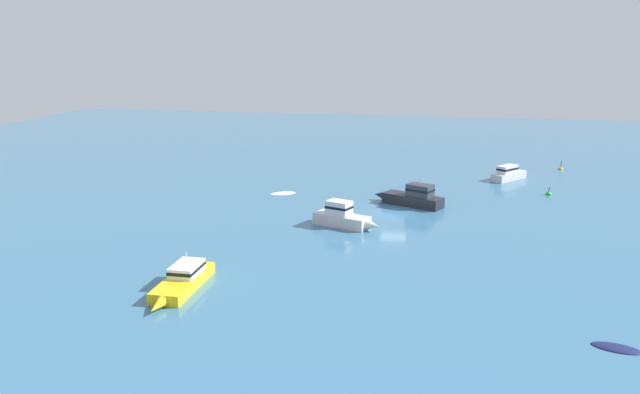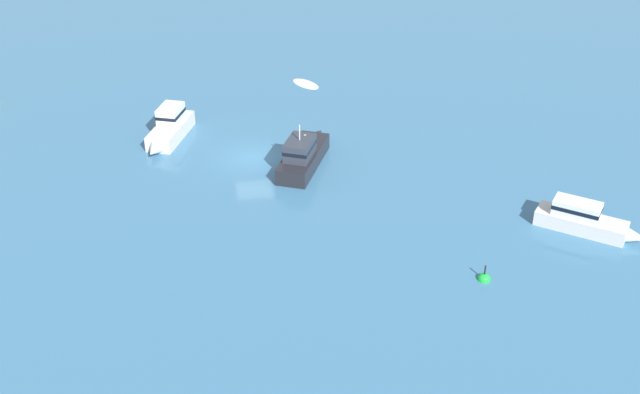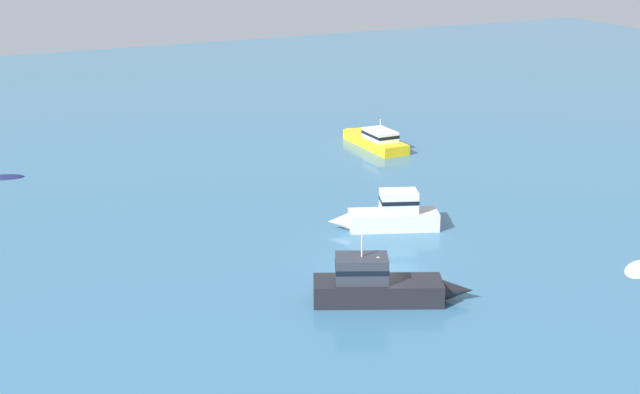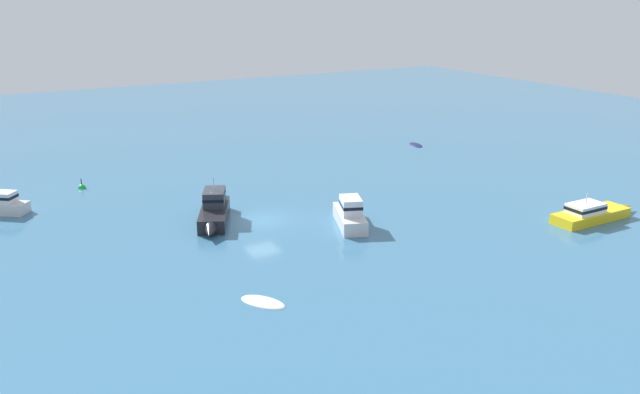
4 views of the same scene
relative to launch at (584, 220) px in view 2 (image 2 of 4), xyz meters
The scene contains 6 objects.
ground_plane 22.04m from the launch, 55.75° to the left, with size 161.89×161.89×0.00m, color teal.
launch is the anchor object (origin of this frame).
powerboat 28.96m from the launch, 55.28° to the left, with size 6.56×3.69×2.33m.
rib 28.17m from the launch, 26.47° to the left, with size 3.21×2.71×0.34m.
powerboat_2 18.41m from the launch, 53.91° to the left, with size 7.67×4.67×3.40m.
mooring_buoy 8.25m from the launch, 116.24° to the left, with size 0.71×0.71×1.25m.
Camera 2 is at (-47.07, 3.32, 24.40)m, focal length 43.05 mm.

